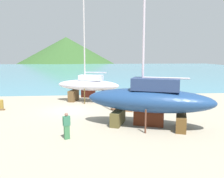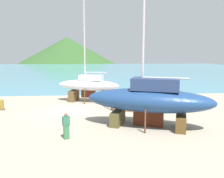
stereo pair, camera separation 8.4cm
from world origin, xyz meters
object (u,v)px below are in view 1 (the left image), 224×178
at_px(sailboat_far_slipway, 88,85).
at_px(worker, 67,126).
at_px(barrel_tipped_center, 133,102).
at_px(barrel_tar_black, 1,104).
at_px(barrel_ochre, 116,105).
at_px(sailboat_small_center, 149,99).

distance_m(sailboat_far_slipway, worker, 11.81).
bearing_deg(worker, barrel_tipped_center, -56.21).
distance_m(barrel_tar_black, barrel_ochre, 11.41).
relative_size(sailboat_small_center, worker, 8.89).
xyz_separation_m(worker, barrel_tar_black, (-7.41, 9.03, -0.45)).
distance_m(worker, barrel_tar_black, 11.69).
distance_m(barrel_tar_black, barrel_tipped_center, 13.38).
height_order(worker, barrel_tar_black, worker).
relative_size(worker, barrel_tipped_center, 2.28).
relative_size(sailboat_small_center, sailboat_far_slipway, 1.24).
height_order(sailboat_small_center, sailboat_far_slipway, sailboat_small_center).
relative_size(sailboat_small_center, barrel_tipped_center, 20.22).
height_order(barrel_tar_black, barrel_ochre, barrel_ochre).
relative_size(sailboat_far_slipway, barrel_ochre, 13.44).
bearing_deg(worker, barrel_tar_black, 15.07).
height_order(barrel_tipped_center, barrel_ochre, barrel_ochre).
relative_size(sailboat_far_slipway, worker, 7.18).
distance_m(worker, barrel_tipped_center, 11.29).
bearing_deg(barrel_ochre, sailboat_small_center, -71.39).
height_order(worker, barrel_tipped_center, worker).
distance_m(barrel_tipped_center, barrel_ochre, 2.76).
height_order(sailboat_far_slipway, barrel_ochre, sailboat_far_slipway).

